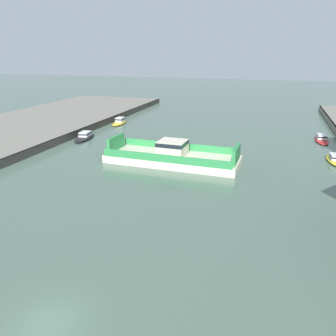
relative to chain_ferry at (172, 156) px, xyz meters
The scene contains 6 objects.
ground_plane 32.03m from the chain_ferry, 86.67° to the right, with size 400.00×400.00×0.00m, color #4C6656.
chain_ferry is the anchor object (origin of this frame).
moored_boat_near_left 21.76m from the chain_ferry, 156.30° to the left, with size 3.33×7.47×1.31m.
moored_boat_far_left 30.80m from the chain_ferry, 129.86° to the left, with size 2.63×6.61×1.43m.
moored_boat_upstream_a 30.49m from the chain_ferry, 42.46° to the left, with size 2.40×7.00×1.16m.
moored_boat_upstream_b 24.23m from the chain_ferry, 18.93° to the left, with size 2.29×6.48×1.19m.
Camera 1 is at (11.71, -13.02, 15.44)m, focal length 35.74 mm.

